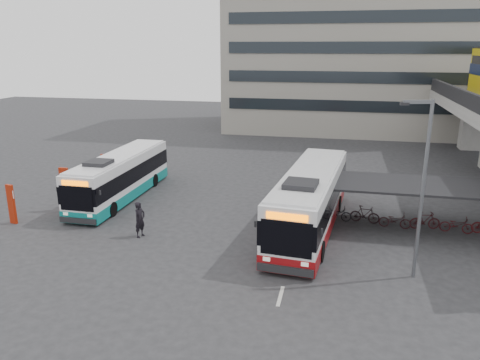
% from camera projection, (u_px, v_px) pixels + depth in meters
% --- Properties ---
extents(ground, '(120.00, 120.00, 0.00)m').
position_uv_depth(ground, '(249.00, 235.00, 25.07)').
color(ground, '#28282B').
rests_on(ground, ground).
extents(bike_shelter, '(10.00, 4.00, 2.54)m').
position_uv_depth(bike_shelter, '(410.00, 203.00, 25.73)').
color(bike_shelter, '#595B60').
rests_on(bike_shelter, ground).
extents(office_block, '(30.00, 15.00, 25.00)m').
position_uv_depth(office_block, '(361.00, 21.00, 54.17)').
color(office_block, gray).
rests_on(office_block, ground).
extents(road_markings, '(0.15, 7.60, 0.01)m').
position_uv_depth(road_markings, '(289.00, 264.00, 21.73)').
color(road_markings, beige).
rests_on(road_markings, ground).
extents(bus_main, '(3.74, 12.24, 3.56)m').
position_uv_depth(bus_main, '(310.00, 201.00, 25.42)').
color(bus_main, white).
rests_on(bus_main, ground).
extents(bus_teal, '(2.39, 10.73, 3.16)m').
position_uv_depth(bus_teal, '(121.00, 176.00, 30.82)').
color(bus_teal, white).
rests_on(bus_teal, ground).
extents(pedestrian, '(0.64, 0.80, 1.92)m').
position_uv_depth(pedestrian, '(140.00, 220.00, 24.59)').
color(pedestrian, black).
rests_on(pedestrian, ground).
extents(lamp_post, '(1.35, 0.44, 7.73)m').
position_uv_depth(lamp_post, '(421.00, 180.00, 19.30)').
color(lamp_post, '#595B60').
rests_on(lamp_post, ground).
extents(sign_totem_south, '(0.50, 0.24, 2.30)m').
position_uv_depth(sign_totem_south, '(11.00, 203.00, 26.39)').
color(sign_totem_south, '#991F09').
rests_on(sign_totem_south, ground).
extents(sign_totem_mid, '(0.59, 0.18, 2.71)m').
position_uv_depth(sign_totem_mid, '(65.00, 189.00, 28.46)').
color(sign_totem_mid, '#991F09').
rests_on(sign_totem_mid, ground).
extents(sign_totem_north, '(0.50, 0.20, 2.32)m').
position_uv_depth(sign_totem_north, '(105.00, 169.00, 33.67)').
color(sign_totem_north, '#991F09').
rests_on(sign_totem_north, ground).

